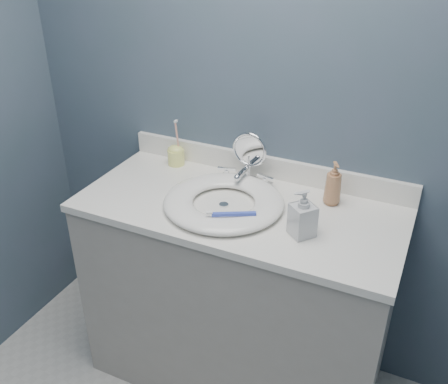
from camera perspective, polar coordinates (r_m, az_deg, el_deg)
The scene contains 12 objects.
back_wall at distance 1.97m, azimuth 5.15°, elevation 10.29°, with size 2.20×0.02×2.40m, color #3F535E.
vanity_cabinet at distance 2.14m, azimuth 1.56°, elevation -12.05°, with size 1.20×0.55×0.85m, color #A69F97.
countertop at distance 1.88m, azimuth 1.74°, elevation -1.90°, with size 1.22×0.57×0.03m, color white.
backsplash at distance 2.06m, azimuth 4.70°, elevation 2.95°, with size 1.22×0.02×0.09m, color white.
basin at distance 1.85m, azimuth -0.03°, elevation -1.10°, with size 0.45×0.45×0.04m, color white, non-canonical shape.
drain at distance 1.86m, azimuth -0.03°, elevation -1.50°, with size 0.04×0.04×0.01m, color silver.
faucet at distance 2.01m, azimuth 2.36°, elevation 1.69°, with size 0.25×0.13×0.07m.
makeup_mirror at distance 1.98m, azimuth 2.90°, elevation 4.21°, with size 0.15×0.08×0.21m.
soap_bottle_amber at distance 1.88m, azimuth 12.39°, elevation 0.96°, with size 0.07×0.07×0.17m, color #AA734C.
soap_bottle_clear at distance 1.68m, azimuth 9.02°, elevation -2.41°, with size 0.08×0.08×0.17m, color silver.
toothbrush_holder at distance 2.17m, azimuth -5.52°, elevation 4.31°, with size 0.07×0.07×0.21m.
toothbrush_lying at distance 1.73m, azimuth 0.91°, elevation -2.54°, with size 0.16×0.09×0.02m.
Camera 1 is at (0.63, -0.50, 1.84)m, focal length 40.00 mm.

